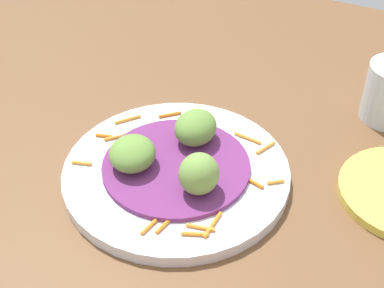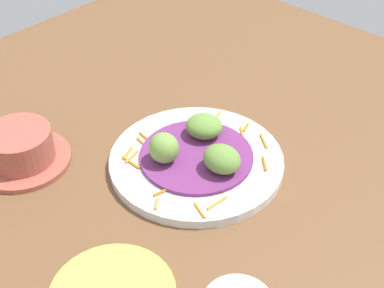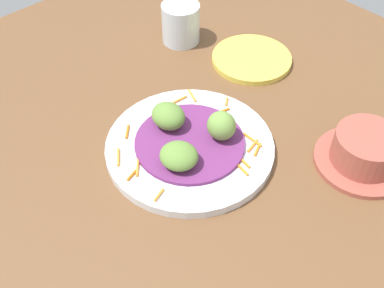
{
  "view_description": "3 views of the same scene",
  "coord_description": "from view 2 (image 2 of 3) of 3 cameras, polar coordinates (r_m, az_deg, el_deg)",
  "views": [
    {
      "loc": [
        39.12,
        22.4,
        44.14
      ],
      "look_at": [
        -2.53,
        1.0,
        5.86
      ],
      "focal_mm": 50.92,
      "sensor_mm": 36.0,
      "label": 1
    },
    {
      "loc": [
        -41.78,
        45.45,
        55.46
      ],
      "look_at": [
        0.24,
        0.03,
        5.5
      ],
      "focal_mm": 51.56,
      "sensor_mm": 36.0,
      "label": 2
    },
    {
      "loc": [
        36.32,
        -34.09,
        55.73
      ],
      "look_at": [
        1.15,
        -1.17,
        5.52
      ],
      "focal_mm": 45.03,
      "sensor_mm": 36.0,
      "label": 3
    }
  ],
  "objects": [
    {
      "name": "guac_scoop_center",
      "position": [
        0.78,
        -2.93,
        -0.41
      ],
      "size": [
        4.49,
        4.28,
        4.51
      ],
      "primitive_type": "ellipsoid",
      "rotation": [
        0.0,
        0.0,
        1.59
      ],
      "color": "#759E47",
      "rests_on": "cabbage_bed"
    },
    {
      "name": "main_plate",
      "position": [
        0.81,
        0.44,
        -1.79
      ],
      "size": [
        25.55,
        25.55,
        1.42
      ],
      "primitive_type": "cylinder",
      "color": "silver",
      "rests_on": "table_surface"
    },
    {
      "name": "guac_scoop_right",
      "position": [
        0.76,
        3.03,
        -1.62
      ],
      "size": [
        5.65,
        4.87,
        3.73
      ],
      "primitive_type": "ellipsoid",
      "rotation": [
        0.0,
        0.0,
        4.74
      ],
      "color": "olive",
      "rests_on": "cabbage_bed"
    },
    {
      "name": "carrot_garnish",
      "position": [
        0.8,
        0.01,
        -1.55
      ],
      "size": [
        19.76,
        23.06,
        0.4
      ],
      "color": "orange",
      "rests_on": "main_plate"
    },
    {
      "name": "cabbage_bed",
      "position": [
        0.8,
        0.45,
        -1.24
      ],
      "size": [
        16.62,
        16.62,
        0.6
      ],
      "primitive_type": "cylinder",
      "color": "#702D6B",
      "rests_on": "main_plate"
    },
    {
      "name": "table_surface",
      "position": [
        0.82,
        0.14,
        -2.5
      ],
      "size": [
        110.0,
        110.0,
        2.0
      ],
      "primitive_type": "cube",
      "color": "brown",
      "rests_on": "ground"
    },
    {
      "name": "terracotta_bowl",
      "position": [
        0.84,
        -17.32,
        -0.5
      ],
      "size": [
        14.13,
        14.13,
        5.57
      ],
      "color": "#A85142",
      "rests_on": "table_surface"
    },
    {
      "name": "guac_scoop_left",
      "position": [
        0.83,
        1.26,
        1.86
      ],
      "size": [
        7.18,
        6.97,
        3.26
      ],
      "primitive_type": "ellipsoid",
      "rotation": [
        0.0,
        0.0,
        1.99
      ],
      "color": "olive",
      "rests_on": "cabbage_bed"
    }
  ]
}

